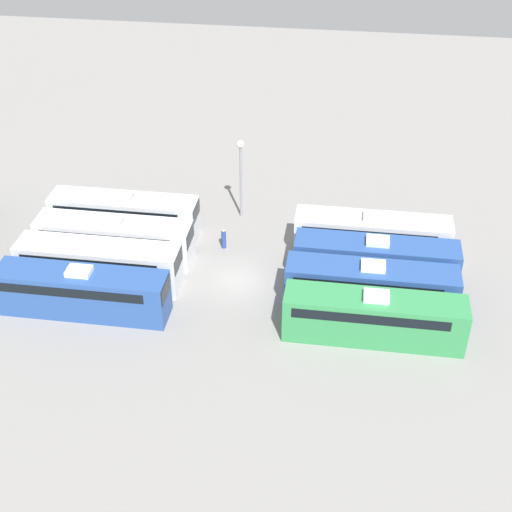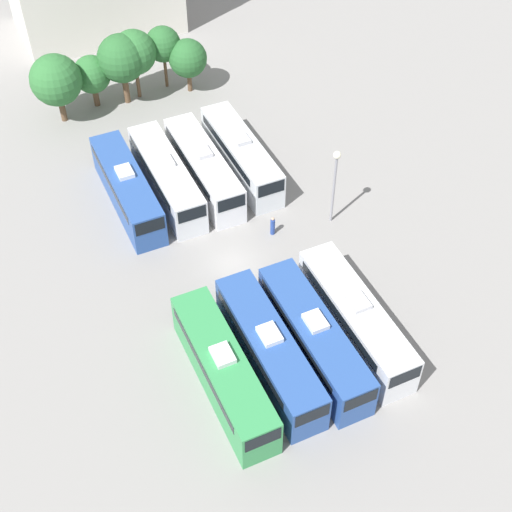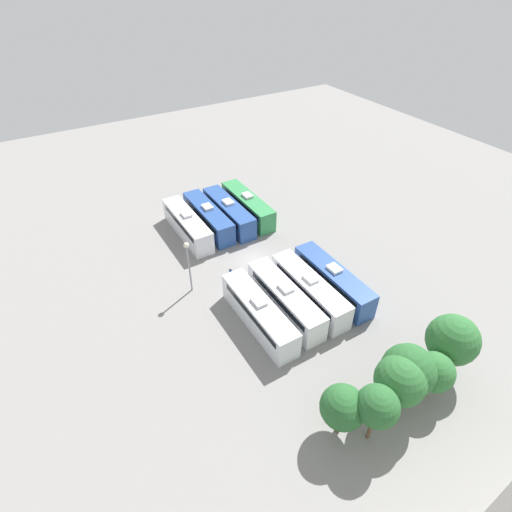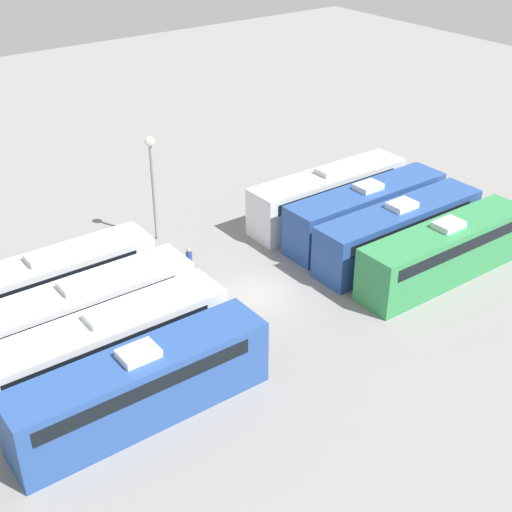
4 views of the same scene
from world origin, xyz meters
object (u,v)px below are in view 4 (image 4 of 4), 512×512
bus_3 (328,194)px  bus_4 (141,384)px  bus_0 (444,250)px  bus_5 (107,346)px  worker_person (189,262)px  light_pole (152,170)px  bus_2 (366,210)px  bus_7 (46,285)px  bus_6 (80,313)px  bus_1 (399,230)px

bus_3 → bus_4: (-9.64, 18.96, 0.00)m
bus_0 → bus_5: (3.18, 19.12, 0.00)m
worker_person → light_pole: size_ratio=0.24×
bus_2 → worker_person: 11.67m
bus_2 → bus_7: same height
bus_3 → bus_4: 21.27m
bus_0 → bus_2: (6.30, -0.06, 0.00)m
worker_person → light_pole: light_pole is taller
bus_5 → worker_person: bus_5 is taller
bus_7 → bus_4: bearing=-179.3°
bus_4 → bus_7: 9.89m
bus_4 → bus_5: 3.27m
bus_2 → bus_7: (3.50, 19.36, 0.00)m
worker_person → light_pole: (4.79, -0.58, 3.90)m
bus_4 → bus_3: bearing=-63.1°
bus_4 → bus_2: bearing=-71.6°
bus_4 → bus_7: size_ratio=1.00×
bus_3 → bus_6: (-3.23, 18.78, 0.00)m
bus_0 → worker_person: size_ratio=7.02×
bus_1 → bus_5: size_ratio=1.00×
bus_4 → worker_person: 11.98m
worker_person → bus_5: bearing=125.9°
bus_4 → light_pole: bearing=-31.7°
bus_0 → bus_6: size_ratio=1.00×
bus_0 → bus_7: same height
bus_7 → worker_person: 8.13m
bus_5 → bus_2: bearing=-80.8°
bus_3 → bus_5: same height
bus_0 → bus_1: 3.25m
light_pole → bus_2: bearing=-124.3°
light_pole → worker_person: bearing=173.2°
bus_0 → bus_6: 20.02m
bus_2 → bus_5: size_ratio=1.00×
bus_0 → bus_7: 21.64m
bus_3 → worker_person: (-0.69, 11.06, -0.98)m
bus_7 → bus_1: bearing=-109.0°
bus_0 → worker_person: bearing=51.8°
bus_1 → light_pole: light_pole is taller
bus_7 → bus_5: bearing=-178.5°
bus_3 → light_pole: light_pole is taller
bus_5 → bus_3: bearing=-71.4°
bus_6 → bus_7: size_ratio=1.00×
bus_3 → bus_7: bearing=89.3°
bus_2 → bus_6: size_ratio=1.00×
bus_1 → light_pole: bearing=45.2°
bus_4 → bus_0: bearing=-89.7°
bus_0 → bus_7: bearing=63.1°
bus_3 → light_pole: size_ratio=1.71×
bus_6 → bus_1: bearing=-99.3°
bus_2 → bus_5: same height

